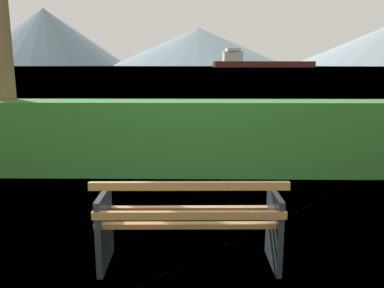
# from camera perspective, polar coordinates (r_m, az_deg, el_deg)

# --- Properties ---
(ground_plane) EXTENTS (1400.00, 1400.00, 0.00)m
(ground_plane) POSITION_cam_1_polar(r_m,az_deg,el_deg) (3.74, -0.37, -16.95)
(ground_plane) COLOR olive
(water_surface) EXTENTS (620.00, 620.00, 0.00)m
(water_surface) POSITION_cam_1_polar(r_m,az_deg,el_deg) (311.72, 0.95, 11.16)
(water_surface) COLOR slate
(water_surface) RESTS_ON ground_plane
(park_bench) EXTENTS (1.61, 0.60, 0.87)m
(park_bench) POSITION_cam_1_polar(r_m,az_deg,el_deg) (3.50, -0.38, -11.31)
(park_bench) COLOR olive
(park_bench) RESTS_ON ground_plane
(hedge_row) EXTENTS (6.49, 0.72, 1.21)m
(hedge_row) POSITION_cam_1_polar(r_m,az_deg,el_deg) (6.43, 0.24, 0.94)
(hedge_row) COLOR #2D6B28
(hedge_row) RESTS_ON ground_plane
(cargo_ship_large) EXTENTS (69.13, 18.15, 12.30)m
(cargo_ship_large) POSITION_cam_1_polar(r_m,az_deg,el_deg) (270.79, 9.40, 11.69)
(cargo_ship_large) COLOR #471E19
(cargo_ship_large) RESTS_ON water_surface
(distant_hills) EXTENTS (756.14, 346.29, 84.36)m
(distant_hills) POSITION_cam_1_polar(r_m,az_deg,el_deg) (583.65, 0.99, 14.62)
(distant_hills) COLOR slate
(distant_hills) RESTS_ON ground_plane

